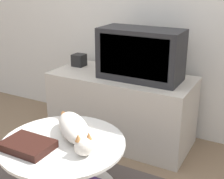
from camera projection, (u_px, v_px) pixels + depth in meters
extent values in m
cube|color=beige|center=(121.00, 108.00, 2.73)|extent=(1.21, 0.54, 0.60)
cube|color=#B7AD9E|center=(106.00, 113.00, 2.48)|extent=(0.55, 0.01, 0.17)
cube|color=#232326|center=(141.00, 54.00, 2.47)|extent=(0.66, 0.31, 0.41)
cube|color=black|center=(133.00, 57.00, 2.34)|extent=(0.57, 0.01, 0.32)
cube|color=black|center=(79.00, 60.00, 2.88)|extent=(0.11, 0.11, 0.11)
cylinder|color=#B7B7BC|center=(65.00, 177.00, 1.88)|extent=(0.04, 0.04, 0.45)
cylinder|color=silver|center=(63.00, 143.00, 1.80)|extent=(0.72, 0.72, 0.02)
cube|color=black|center=(28.00, 145.00, 1.72)|extent=(0.27, 0.19, 0.04)
ellipsoid|color=silver|center=(74.00, 127.00, 1.84)|extent=(0.39, 0.37, 0.12)
sphere|color=silver|center=(84.00, 146.00, 1.65)|extent=(0.11, 0.11, 0.11)
cone|color=#D18447|center=(89.00, 136.00, 1.64)|extent=(0.04, 0.04, 0.04)
cone|color=#D18447|center=(78.00, 138.00, 1.62)|extent=(0.04, 0.04, 0.04)
ellipsoid|color=#D18447|center=(65.00, 116.00, 2.06)|extent=(0.13, 0.12, 0.04)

